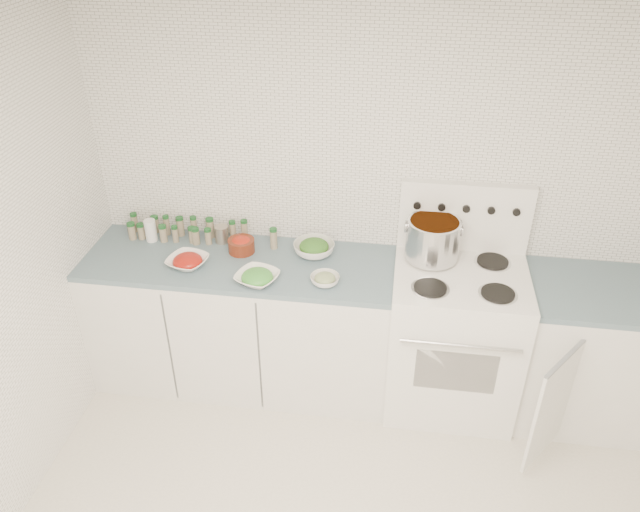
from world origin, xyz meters
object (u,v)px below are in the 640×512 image
Objects in this scene: stock_pot at (433,237)px; bowl_snowpea at (257,277)px; stove at (453,334)px; bowl_tomato at (188,261)px.

stock_pot is 1.03m from bowl_snowpea.
bowl_tomato is (-1.58, -0.09, 0.44)m from stove.
bowl_snowpea is at bearing -13.44° from bowl_tomato.
stock_pot reaches higher than bowl_snowpea.
bowl_tomato is at bearing 166.56° from bowl_snowpea.
stove is 1.64m from bowl_tomato.
stock_pot is 1.12× the size of bowl_snowpea.
bowl_tomato is 0.95× the size of bowl_snowpea.
bowl_tomato is at bearing -176.62° from stove.
stock_pot is 1.43m from bowl_tomato.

